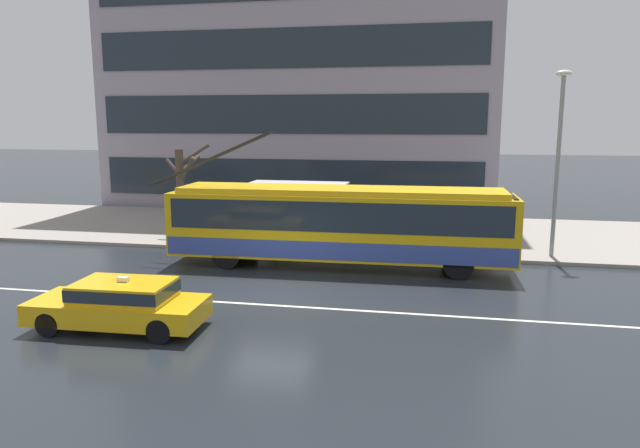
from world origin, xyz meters
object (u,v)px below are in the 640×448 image
Objects in this scene: pedestrian_approaching_curb at (274,217)px; street_lamp at (559,149)px; taxi_oncoming_near at (121,303)px; pedestrian_at_shelter at (350,203)px; bus_shelter at (300,197)px; trolleybus at (340,223)px; street_tree_bare at (182,187)px.

pedestrian_approaching_curb is 0.24× the size of street_lamp.
pedestrian_approaching_curb is 11.92m from street_lamp.
taxi_oncoming_near is at bearing -140.45° from street_lamp.
bus_shelter is at bearing -177.00° from pedestrian_at_shelter.
street_lamp is (11.44, -1.15, 3.13)m from pedestrian_approaching_curb.
trolleybus is 4.67m from bus_shelter.
trolleybus is at bearing -24.90° from street_tree_bare.
street_lamp is at bearing -5.76° from pedestrian_approaching_curb.
bus_shelter is 0.61× the size of street_lamp.
pedestrian_approaching_curb is at bearing -174.03° from pedestrian_at_shelter.
taxi_oncoming_near is at bearing -94.72° from pedestrian_approaching_curb.
pedestrian_at_shelter is (2.20, 0.12, -0.21)m from bus_shelter.
street_lamp is at bearing 39.55° from taxi_oncoming_near.
pedestrian_approaching_curb is at bearing 133.51° from trolleybus.
pedestrian_at_shelter is 1.24× the size of pedestrian_approaching_curb.
pedestrian_at_shelter is at bearing 3.62° from street_tree_bare.
trolleybus reaches higher than taxi_oncoming_near.
trolleybus is at bearing -86.82° from pedestrian_at_shelter.
pedestrian_at_shelter is at bearing 5.97° from pedestrian_approaching_curb.
street_tree_bare is at bearing -178.24° from pedestrian_approaching_curb.
bus_shelter is 2.07× the size of pedestrian_at_shelter.
pedestrian_approaching_curb is (0.94, 11.38, 0.42)m from taxi_oncoming_near.
street_tree_bare is at bearing 176.26° from street_lamp.
trolleybus is 8.10× the size of pedestrian_approaching_curb.
pedestrian_approaching_curb is at bearing 174.24° from street_lamp.
taxi_oncoming_near is 0.64× the size of street_lamp.
pedestrian_approaching_curb is at bearing 1.76° from street_tree_bare.
pedestrian_at_shelter is at bearing 169.52° from street_lamp.
pedestrian_at_shelter reaches higher than pedestrian_approaching_curb.
street_tree_bare is (-7.54, -0.48, 0.60)m from pedestrian_at_shelter.
street_lamp is at bearing -10.48° from pedestrian_at_shelter.
street_lamp is (12.38, 10.22, 3.56)m from taxi_oncoming_near.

